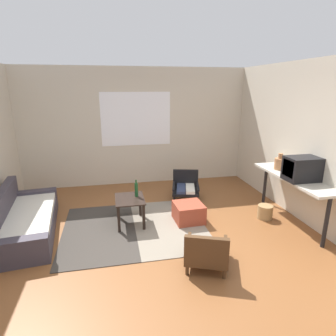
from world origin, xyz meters
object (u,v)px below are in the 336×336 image
(coffee_table, at_px, (130,204))
(console_shelf, at_px, (293,181))
(armchair_by_window, at_px, (186,186))
(armchair_striped_foreground, at_px, (207,251))
(wicker_basket, at_px, (265,212))
(crt_television, at_px, (303,169))
(ottoman_orange, at_px, (189,212))
(clay_vase, at_px, (280,163))
(glass_bottle, at_px, (136,189))
(couch, at_px, (23,221))

(coffee_table, distance_m, console_shelf, 2.77)
(armchair_by_window, xyz_separation_m, armchair_striped_foreground, (-0.37, -2.41, -0.01))
(wicker_basket, bearing_deg, coffee_table, 173.24)
(armchair_striped_foreground, height_order, wicker_basket, armchair_striped_foreground)
(crt_television, bearing_deg, armchair_striped_foreground, -157.59)
(coffee_table, bearing_deg, wicker_basket, -6.76)
(ottoman_orange, xyz_separation_m, wicker_basket, (1.37, -0.17, -0.04))
(crt_television, distance_m, clay_vase, 0.63)
(ottoman_orange, bearing_deg, armchair_striped_foreground, -95.76)
(crt_television, height_order, wicker_basket, crt_television)
(clay_vase, height_order, glass_bottle, clay_vase)
(ottoman_orange, xyz_separation_m, crt_television, (1.70, -0.56, 0.85))
(couch, height_order, armchair_striped_foreground, couch)
(armchair_by_window, bearing_deg, wicker_basket, -48.29)
(crt_television, distance_m, wicker_basket, 1.03)
(crt_television, bearing_deg, glass_bottle, 164.00)
(clay_vase, relative_size, wicker_basket, 1.13)
(couch, xyz_separation_m, glass_bottle, (1.82, 0.05, 0.37))
(coffee_table, distance_m, wicker_basket, 2.39)
(coffee_table, distance_m, armchair_striped_foreground, 1.67)
(coffee_table, bearing_deg, glass_bottle, 30.04)
(coffee_table, bearing_deg, ottoman_orange, -6.21)
(glass_bottle, bearing_deg, armchair_striped_foreground, -63.57)
(ottoman_orange, distance_m, console_shelf, 1.84)
(crt_television, bearing_deg, coffee_table, 166.10)
(wicker_basket, bearing_deg, couch, 175.83)
(clay_vase, bearing_deg, armchair_striped_foreground, -143.12)
(ottoman_orange, relative_size, console_shelf, 0.27)
(armchair_by_window, height_order, armchair_striped_foreground, armchair_striped_foreground)
(armchair_striped_foreground, height_order, glass_bottle, glass_bottle)
(armchair_by_window, relative_size, crt_television, 1.32)
(armchair_striped_foreground, relative_size, ottoman_orange, 1.57)
(crt_television, bearing_deg, couch, 171.15)
(couch, xyz_separation_m, clay_vase, (4.40, -0.06, 0.72))
(coffee_table, height_order, crt_television, crt_television)
(coffee_table, height_order, clay_vase, clay_vase)
(crt_television, bearing_deg, console_shelf, 89.08)
(armchair_striped_foreground, bearing_deg, clay_vase, 36.88)
(couch, distance_m, wicker_basket, 4.07)
(coffee_table, xyz_separation_m, glass_bottle, (0.12, 0.07, 0.23))
(armchair_by_window, bearing_deg, console_shelf, -44.75)
(glass_bottle, height_order, wicker_basket, glass_bottle)
(armchair_by_window, distance_m, ottoman_orange, 1.12)
(console_shelf, distance_m, wicker_basket, 0.74)
(console_shelf, bearing_deg, crt_television, -90.92)
(armchair_striped_foreground, xyz_separation_m, ottoman_orange, (0.13, 1.32, -0.08))
(armchair_striped_foreground, bearing_deg, couch, 150.64)
(coffee_table, distance_m, armchair_by_window, 1.59)
(console_shelf, bearing_deg, coffee_table, 170.12)
(coffee_table, height_order, glass_bottle, glass_bottle)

